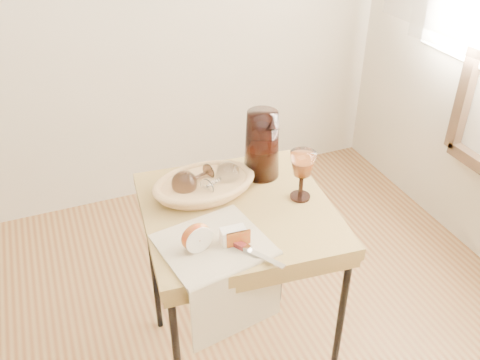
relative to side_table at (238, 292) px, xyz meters
name	(u,v)px	position (x,y,z in m)	size (l,w,h in m)	color
side_table	(238,292)	(0.00, 0.00, 0.00)	(0.61, 0.61, 0.77)	brown
tea_towel	(213,244)	(-0.14, -0.15, 0.39)	(0.30, 0.27, 0.01)	beige
bread_basket	(205,186)	(-0.07, 0.12, 0.41)	(0.32, 0.22, 0.05)	#BF8343
goblet_lying_a	(195,178)	(-0.10, 0.14, 0.44)	(0.14, 0.09, 0.09)	brown
goblet_lying_b	(219,179)	(-0.03, 0.10, 0.44)	(0.14, 0.08, 0.08)	white
pitcher	(262,144)	(0.15, 0.16, 0.51)	(0.17, 0.25, 0.28)	black
wine_goblet	(302,176)	(0.22, -0.02, 0.47)	(0.08, 0.08, 0.18)	white
apple_half	(196,236)	(-0.19, -0.15, 0.44)	(0.09, 0.05, 0.09)	#AF0C0A
apple_wedge	(233,236)	(-0.08, -0.16, 0.42)	(0.07, 0.04, 0.05)	white
table_knife	(250,250)	(-0.05, -0.22, 0.40)	(0.21, 0.02, 0.02)	silver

